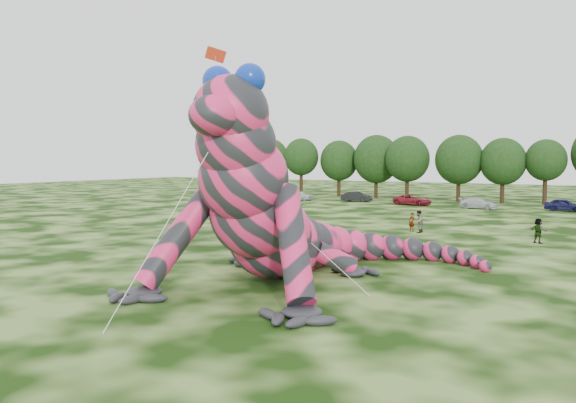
% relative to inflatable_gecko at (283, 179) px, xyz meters
% --- Properties ---
extents(ground, '(240.00, 240.00, 0.00)m').
position_rel_inflatable_gecko_xyz_m(ground, '(5.44, -0.65, -5.05)').
color(ground, '#16330A').
rests_on(ground, ground).
extents(inflatable_gecko, '(18.78, 21.67, 10.11)m').
position_rel_inflatable_gecko_xyz_m(inflatable_gecko, '(0.00, 0.00, 0.00)').
color(inflatable_gecko, '#E62663').
rests_on(inflatable_gecko, ground).
extents(flying_kite, '(2.39, 3.02, 14.32)m').
position_rel_inflatable_gecko_xyz_m(flying_kite, '(-10.80, 8.54, 7.65)').
color(flying_kite, red).
rests_on(flying_kite, ground).
extents(tree_0, '(6.91, 6.22, 9.51)m').
position_rel_inflatable_gecko_xyz_m(tree_0, '(-49.12, 58.58, -0.30)').
color(tree_0, black).
rests_on(tree_0, ground).
extents(tree_1, '(6.74, 6.07, 9.81)m').
position_rel_inflatable_gecko_xyz_m(tree_1, '(-42.92, 57.40, -0.15)').
color(tree_1, black).
rests_on(tree_1, ground).
extents(tree_2, '(7.04, 6.34, 9.64)m').
position_rel_inflatable_gecko_xyz_m(tree_2, '(-37.58, 58.11, -0.23)').
color(tree_2, black).
rests_on(tree_2, ground).
extents(tree_3, '(5.81, 5.23, 9.44)m').
position_rel_inflatable_gecko_xyz_m(tree_3, '(-30.28, 56.42, -0.33)').
color(tree_3, black).
rests_on(tree_3, ground).
extents(tree_4, '(6.22, 5.60, 9.06)m').
position_rel_inflatable_gecko_xyz_m(tree_4, '(-24.20, 58.06, -0.53)').
color(tree_4, black).
rests_on(tree_4, ground).
extents(tree_5, '(7.16, 6.44, 9.80)m').
position_rel_inflatable_gecko_xyz_m(tree_5, '(-17.69, 57.78, -0.16)').
color(tree_5, black).
rests_on(tree_5, ground).
extents(tree_6, '(6.52, 5.86, 9.49)m').
position_rel_inflatable_gecko_xyz_m(tree_6, '(-12.12, 56.03, -0.31)').
color(tree_6, black).
rests_on(tree_6, ground).
extents(tree_7, '(6.68, 6.01, 9.48)m').
position_rel_inflatable_gecko_xyz_m(tree_7, '(-4.64, 56.15, -0.32)').
color(tree_7, black).
rests_on(tree_7, ground).
extents(tree_8, '(6.14, 5.53, 8.94)m').
position_rel_inflatable_gecko_xyz_m(tree_8, '(1.22, 56.33, -0.58)').
color(tree_8, black).
rests_on(tree_8, ground).
extents(tree_9, '(5.27, 4.74, 8.68)m').
position_rel_inflatable_gecko_xyz_m(tree_9, '(6.50, 56.69, -0.72)').
color(tree_9, black).
rests_on(tree_9, ground).
extents(car_0, '(4.20, 1.94, 1.39)m').
position_rel_inflatable_gecko_xyz_m(car_0, '(-25.55, 47.44, -4.36)').
color(car_0, silver).
rests_on(car_0, ground).
extents(car_1, '(4.37, 1.55, 1.44)m').
position_rel_inflatable_gecko_xyz_m(car_1, '(-17.10, 48.88, -4.34)').
color(car_1, black).
rests_on(car_1, ground).
extents(car_2, '(5.24, 2.93, 1.38)m').
position_rel_inflatable_gecko_xyz_m(car_2, '(-8.36, 47.16, -4.36)').
color(car_2, maroon).
rests_on(car_2, ground).
extents(car_3, '(4.84, 2.66, 1.33)m').
position_rel_inflatable_gecko_xyz_m(car_3, '(0.31, 45.93, -4.39)').
color(car_3, silver).
rests_on(car_3, ground).
extents(car_4, '(4.33, 1.84, 1.46)m').
position_rel_inflatable_gecko_xyz_m(car_4, '(9.52, 47.81, -4.32)').
color(car_4, '#171745').
rests_on(car_4, ground).
extents(spectator_5, '(1.70, 1.33, 1.80)m').
position_rel_inflatable_gecko_xyz_m(spectator_5, '(9.93, 19.26, -4.15)').
color(spectator_5, gray).
rests_on(spectator_5, ground).
extents(spectator_1, '(0.84, 1.00, 1.85)m').
position_rel_inflatable_gecko_xyz_m(spectator_1, '(0.76, 20.44, -4.13)').
color(spectator_1, gray).
rests_on(spectator_1, ground).
extents(spectator_0, '(0.68, 0.56, 1.60)m').
position_rel_inflatable_gecko_xyz_m(spectator_0, '(0.06, 20.84, -4.25)').
color(spectator_0, gray).
rests_on(spectator_0, ground).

